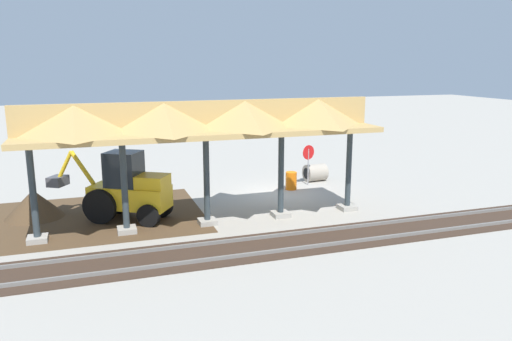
# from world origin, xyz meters

# --- Properties ---
(ground_plane) EXTENTS (120.00, 120.00, 0.00)m
(ground_plane) POSITION_xyz_m (0.00, 0.00, 0.00)
(ground_plane) COLOR #9E998E
(dirt_work_zone) EXTENTS (9.77, 7.00, 0.01)m
(dirt_work_zone) POSITION_xyz_m (9.02, 1.12, 0.00)
(dirt_work_zone) COLOR #4C3823
(dirt_work_zone) RESTS_ON ground
(platform_canopy) EXTENTS (13.71, 3.20, 4.90)m
(platform_canopy) POSITION_xyz_m (4.29, 3.50, 4.15)
(platform_canopy) COLOR #9E998E
(platform_canopy) RESTS_ON ground
(rail_tracks) EXTENTS (60.00, 2.58, 0.15)m
(rail_tracks) POSITION_xyz_m (0.00, 6.58, 0.03)
(rail_tracks) COLOR slate
(rail_tracks) RESTS_ON ground
(stop_sign) EXTENTS (0.73, 0.26, 2.12)m
(stop_sign) POSITION_xyz_m (-2.19, -1.15, 1.52)
(stop_sign) COLOR gray
(stop_sign) RESTS_ON ground
(backhoe) EXTENTS (4.97, 3.67, 2.82)m
(backhoe) POSITION_xyz_m (7.26, 1.85, 1.27)
(backhoe) COLOR yellow
(backhoe) RESTS_ON ground
(dirt_mound) EXTENTS (4.73, 4.73, 2.34)m
(dirt_mound) POSITION_xyz_m (10.90, 0.31, 0.00)
(dirt_mound) COLOR #4C3823
(dirt_mound) RESTS_ON ground
(concrete_pipe) EXTENTS (1.21, 1.03, 0.92)m
(concrete_pipe) POSITION_xyz_m (-2.94, -1.86, 0.46)
(concrete_pipe) COLOR #9E9384
(concrete_pipe) RESTS_ON ground
(traffic_barrel) EXTENTS (0.56, 0.56, 0.90)m
(traffic_barrel) POSITION_xyz_m (-0.99, -0.56, 0.45)
(traffic_barrel) COLOR orange
(traffic_barrel) RESTS_ON ground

